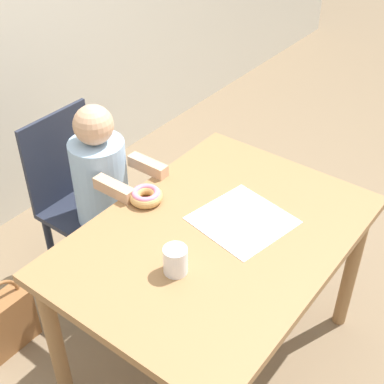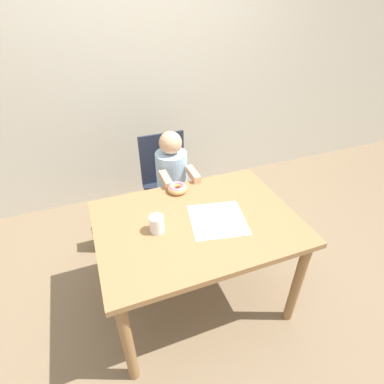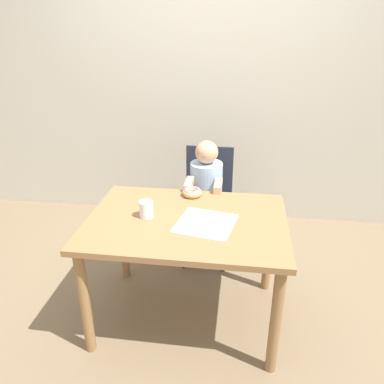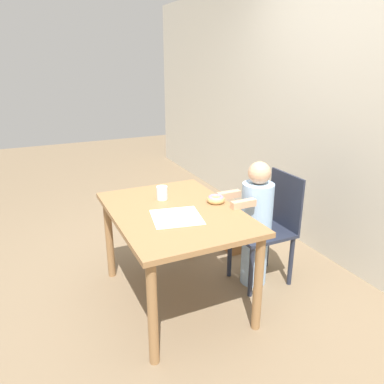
{
  "view_description": "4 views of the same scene",
  "coord_description": "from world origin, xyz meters",
  "views": [
    {
      "loc": [
        -1.22,
        -0.81,
        1.99
      ],
      "look_at": [
        0.01,
        0.13,
        0.84
      ],
      "focal_mm": 50.0,
      "sensor_mm": 36.0,
      "label": 1
    },
    {
      "loc": [
        -0.5,
        -1.24,
        1.85
      ],
      "look_at": [
        0.01,
        0.13,
        0.84
      ],
      "focal_mm": 28.0,
      "sensor_mm": 36.0,
      "label": 2
    },
    {
      "loc": [
        0.29,
        -1.9,
        1.76
      ],
      "look_at": [
        0.01,
        0.13,
        0.84
      ],
      "focal_mm": 35.0,
      "sensor_mm": 36.0,
      "label": 3
    },
    {
      "loc": [
        2.21,
        -0.9,
        1.71
      ],
      "look_at": [
        0.01,
        0.13,
        0.84
      ],
      "focal_mm": 35.0,
      "sensor_mm": 36.0,
      "label": 4
    }
  ],
  "objects": [
    {
      "name": "ground_plane",
      "position": [
        0.0,
        0.0,
        0.0
      ],
      "size": [
        12.0,
        12.0,
        0.0
      ],
      "primitive_type": "plane",
      "color": "#7A664C"
    },
    {
      "name": "wall_back",
      "position": [
        0.0,
        1.51,
        1.25
      ],
      "size": [
        8.0,
        0.05,
        2.5
      ],
      "color": "beige",
      "rests_on": "ground_plane"
    },
    {
      "name": "dining_table",
      "position": [
        0.0,
        0.0,
        0.62
      ],
      "size": [
        1.16,
        0.84,
        0.72
      ],
      "color": "olive",
      "rests_on": "ground_plane"
    },
    {
      "name": "chair",
      "position": [
        0.05,
        0.78,
        0.45
      ],
      "size": [
        0.38,
        0.44,
        0.88
      ],
      "color": "#232838",
      "rests_on": "ground_plane"
    },
    {
      "name": "child_figure",
      "position": [
        0.05,
        0.65,
        0.5
      ],
      "size": [
        0.25,
        0.4,
        1.0
      ],
      "color": "#99BCE0",
      "rests_on": "ground_plane"
    },
    {
      "name": "donut",
      "position": [
        -0.01,
        0.33,
        0.74
      ],
      "size": [
        0.13,
        0.13,
        0.05
      ],
      "color": "tan",
      "rests_on": "dining_table"
    },
    {
      "name": "napkin",
      "position": [
        0.11,
        -0.03,
        0.72
      ],
      "size": [
        0.37,
        0.37,
        0.0
      ],
      "color": "white",
      "rests_on": "dining_table"
    },
    {
      "name": "handbag",
      "position": [
        -0.49,
        0.76,
        0.15
      ],
      "size": [
        0.25,
        0.11,
        0.38
      ],
      "color": "brown",
      "rests_on": "ground_plane"
    },
    {
      "name": "cup",
      "position": [
        -0.24,
        0.0,
        0.77
      ],
      "size": [
        0.08,
        0.08,
        0.1
      ],
      "color": "white",
      "rests_on": "dining_table"
    }
  ]
}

